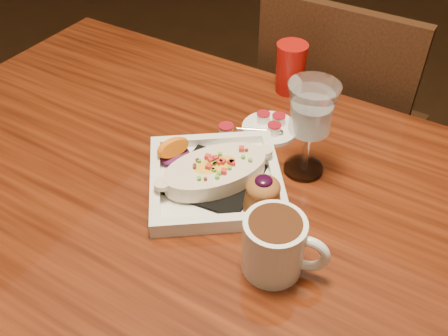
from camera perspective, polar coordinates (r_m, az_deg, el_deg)
The scene contains 8 objects.
table at distance 0.97m, azimuth 0.12°, elevation -8.25°, with size 1.50×0.90×0.75m.
chair_far at distance 1.50m, azimuth 12.66°, elevation 4.18°, with size 0.42×0.42×0.93m.
plate at distance 0.91m, azimuth -0.45°, elevation -1.05°, with size 0.34×0.34×0.08m.
coffee_mug at distance 0.77m, azimuth 5.94°, elevation -8.61°, with size 0.14×0.10×0.10m.
goblet at distance 0.90m, azimuth 9.91°, elevation 6.13°, with size 0.09×0.09×0.19m.
saucer at distance 1.06m, azimuth 5.22°, elevation 4.73°, with size 0.12×0.12×0.08m.
creamer_loose at distance 1.04m, azimuth 0.25°, elevation 4.36°, with size 0.03×0.03×0.03m.
red_tumbler at distance 1.17m, azimuth 7.60°, elevation 11.22°, with size 0.07×0.07×0.12m, color #A6100B.
Camera 1 is at (0.32, -0.54, 1.40)m, focal length 40.00 mm.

